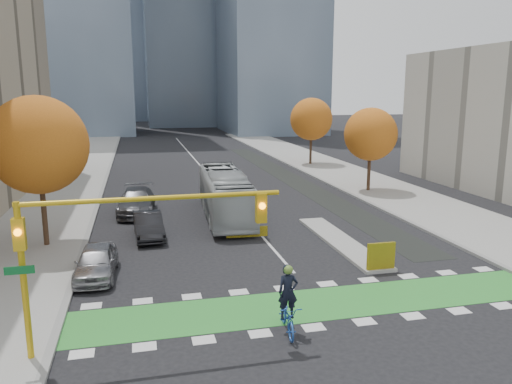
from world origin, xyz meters
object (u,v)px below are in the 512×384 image
tree_west (38,145)px  tree_east_near (371,134)px  parked_car_a (96,262)px  bus (225,194)px  tree_east_far (311,119)px  parked_car_b (148,225)px  cyclist (288,310)px  parked_car_c (137,201)px  hazard_board (381,256)px  traffic_signal_west (108,234)px

tree_west → tree_east_near: bearing=22.6°
parked_car_a → tree_east_near: bearing=39.1°
parked_car_a → tree_west: bearing=122.2°
bus → parked_car_a: (-7.69, -9.65, -0.85)m
tree_east_far → parked_car_b: tree_east_far is taller
cyclist → parked_car_a: 10.00m
tree_east_near → parked_car_c: 19.84m
hazard_board → parked_car_a: bearing=169.3°
traffic_signal_west → parked_car_a: bearing=98.5°
parked_car_a → parked_car_b: 6.39m
tree_east_far → parked_car_a: 38.28m
tree_west → tree_east_near: 26.01m
bus → parked_car_c: size_ratio=1.93×
bus → parked_car_c: (-5.84, 2.39, -0.73)m
tree_west → tree_east_far: 35.73m
parked_car_c → tree_west: bearing=-121.4°
hazard_board → traffic_signal_west: traffic_signal_west is taller
tree_east_near → parked_car_c: bearing=-170.2°
bus → parked_car_c: bearing=161.0°
tree_east_far → parked_car_b: (-19.00, -25.47, -4.51)m
traffic_signal_west → hazard_board: bearing=21.5°
hazard_board → tree_west: tree_west is taller
tree_west → cyclist: 16.70m
traffic_signal_west → bus: bearing=68.5°
cyclist → parked_car_a: cyclist is taller
tree_east_near → bus: size_ratio=0.62×
hazard_board → tree_west: bearing=154.0°
parked_car_b → parked_car_c: parked_car_c is taller
tree_east_far → parked_car_b: bearing=-126.7°
parked_car_b → parked_car_c: bearing=93.1°
tree_east_far → tree_west: bearing=-133.3°
cyclist → bus: (0.71, 16.80, 0.75)m
tree_west → parked_car_a: tree_west is taller
parked_car_a → parked_car_b: size_ratio=0.98×
parked_car_b → bus: bearing=33.1°
tree_east_near → cyclist: size_ratio=2.83×
hazard_board → tree_east_far: tree_east_far is taller
cyclist → parked_car_c: cyclist is taller
parked_car_c → hazard_board: bearing=-47.9°
traffic_signal_west → bus: size_ratio=0.75×
parked_car_c → traffic_signal_west: bearing=-87.8°
tree_east_far → parked_car_a: bearing=-124.4°
tree_west → tree_east_far: (24.50, 26.00, -0.38)m
tree_east_near → parked_car_b: tree_east_near is taller
traffic_signal_west → tree_west: bearing=108.0°
cyclist → bus: bearing=93.6°
tree_east_near → tree_east_far: (0.50, 16.00, 0.38)m
traffic_signal_west → parked_car_a: (-1.07, 7.17, -3.29)m
hazard_board → parked_car_b: size_ratio=0.31×
traffic_signal_west → parked_car_b: bearing=83.7°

